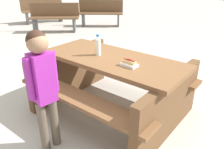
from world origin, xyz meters
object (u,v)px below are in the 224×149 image
at_px(child_in_coat, 42,78).
at_px(hotdog_tray, 129,64).
at_px(park_bench_near, 101,12).
at_px(park_bench_mid, 54,17).
at_px(picnic_table, 112,80).
at_px(park_bench_far, 43,10).
at_px(soda_bottle, 98,46).

bearing_deg(child_in_coat, hotdog_tray, 47.32).
height_order(park_bench_near, park_bench_mid, same).
bearing_deg(park_bench_near, picnic_table, -64.46).
xyz_separation_m(park_bench_near, park_bench_far, (-2.21, -0.23, 0.00)).
height_order(hotdog_tray, park_bench_near, park_bench_near).
height_order(picnic_table, park_bench_near, park_bench_near).
height_order(soda_bottle, hotdog_tray, soda_bottle).
height_order(park_bench_near, park_bench_far, same).
bearing_deg(hotdog_tray, picnic_table, 145.61).
xyz_separation_m(soda_bottle, park_bench_mid, (-3.09, 3.49, -0.42)).
distance_m(child_in_coat, park_bench_mid, 5.28).
bearing_deg(hotdog_tray, park_bench_near, 117.25).
bearing_deg(park_bench_mid, child_in_coat, -56.18).
height_order(soda_bottle, park_bench_mid, soda_bottle).
bearing_deg(park_bench_far, park_bench_mid, -40.70).
distance_m(picnic_table, park_bench_far, 6.41).
bearing_deg(park_bench_near, hotdog_tray, -62.75).
relative_size(hotdog_tray, park_bench_mid, 0.13).
relative_size(park_bench_mid, park_bench_far, 1.09).
relative_size(picnic_table, park_bench_near, 1.38).
relative_size(park_bench_near, park_bench_mid, 1.01).
bearing_deg(park_bench_mid, park_bench_near, 52.38).
distance_m(picnic_table, soda_bottle, 0.47).
bearing_deg(picnic_table, park_bench_mid, 133.07).
relative_size(hotdog_tray, child_in_coat, 0.17).
height_order(picnic_table, park_bench_mid, park_bench_mid).
distance_m(soda_bottle, park_bench_far, 6.27).
distance_m(hotdog_tray, park_bench_far, 6.74).
bearing_deg(child_in_coat, picnic_table, 68.02).
bearing_deg(park_bench_far, hotdog_tray, -44.83).
height_order(hotdog_tray, park_bench_mid, park_bench_mid).
distance_m(hotdog_tray, child_in_coat, 0.92).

